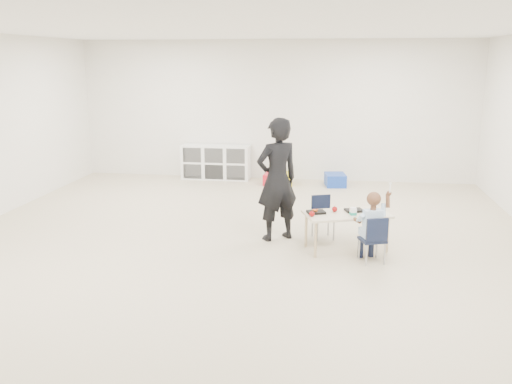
# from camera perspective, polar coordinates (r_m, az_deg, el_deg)

# --- Properties ---
(room) EXTENTS (9.00, 9.02, 2.80)m
(room) POSITION_cam_1_polar(r_m,az_deg,el_deg) (6.65, -2.20, 5.10)
(room) COLOR beige
(room) RESTS_ON ground
(table) EXTENTS (1.19, 0.86, 0.49)m
(table) POSITION_cam_1_polar(r_m,az_deg,el_deg) (7.09, 9.47, -4.07)
(table) COLOR beige
(table) RESTS_ON ground
(chair_near) EXTENTS (0.36, 0.35, 0.59)m
(chair_near) POSITION_cam_1_polar(r_m,az_deg,el_deg) (6.71, 12.15, -4.85)
(chair_near) COLOR black
(chair_near) RESTS_ON ground
(chair_far) EXTENTS (0.36, 0.35, 0.59)m
(chair_far) POSITION_cam_1_polar(r_m,az_deg,el_deg) (7.47, 7.09, -2.72)
(chair_far) COLOR black
(chair_far) RESTS_ON ground
(child) EXTENTS (0.50, 0.50, 0.93)m
(child) POSITION_cam_1_polar(r_m,az_deg,el_deg) (6.66, 12.22, -3.47)
(child) COLOR #B6D4F7
(child) RESTS_ON chair_near
(lunch_tray_near) EXTENTS (0.26, 0.22, 0.03)m
(lunch_tray_near) POSITION_cam_1_polar(r_m,az_deg,el_deg) (7.11, 10.27, -1.91)
(lunch_tray_near) COLOR black
(lunch_tray_near) RESTS_ON table
(lunch_tray_far) EXTENTS (0.26, 0.22, 0.03)m
(lunch_tray_far) POSITION_cam_1_polar(r_m,az_deg,el_deg) (6.96, 6.35, -2.12)
(lunch_tray_far) COLOR black
(lunch_tray_far) RESTS_ON table
(milk_carton) EXTENTS (0.09, 0.09, 0.10)m
(milk_carton) POSITION_cam_1_polar(r_m,az_deg,el_deg) (6.92, 10.18, -2.05)
(milk_carton) COLOR white
(milk_carton) RESTS_ON table
(bread_roll) EXTENTS (0.09, 0.09, 0.07)m
(bread_roll) POSITION_cam_1_polar(r_m,az_deg,el_deg) (7.03, 12.14, -2.03)
(bread_roll) COLOR #B9804C
(bread_roll) RESTS_ON table
(apple_near) EXTENTS (0.07, 0.07, 0.07)m
(apple_near) POSITION_cam_1_polar(r_m,az_deg,el_deg) (7.05, 8.28, -1.80)
(apple_near) COLOR maroon
(apple_near) RESTS_ON table
(apple_far) EXTENTS (0.07, 0.07, 0.07)m
(apple_far) POSITION_cam_1_polar(r_m,az_deg,el_deg) (6.80, 5.90, -2.30)
(apple_far) COLOR maroon
(apple_far) RESTS_ON table
(cubby_shelf) EXTENTS (1.40, 0.40, 0.70)m
(cubby_shelf) POSITION_cam_1_polar(r_m,az_deg,el_deg) (11.20, -4.25, 3.16)
(cubby_shelf) COLOR white
(cubby_shelf) RESTS_ON ground
(adult) EXTENTS (0.73, 0.68, 1.67)m
(adult) POSITION_cam_1_polar(r_m,az_deg,el_deg) (7.27, 2.24, 1.31)
(adult) COLOR black
(adult) RESTS_ON ground
(bin_red) EXTENTS (0.38, 0.47, 0.22)m
(bin_red) POSITION_cam_1_polar(r_m,az_deg,el_deg) (10.72, 1.85, 1.40)
(bin_red) COLOR red
(bin_red) RESTS_ON ground
(bin_yellow) EXTENTS (0.39, 0.48, 0.22)m
(bin_yellow) POSITION_cam_1_polar(r_m,az_deg,el_deg) (10.73, 2.90, 1.42)
(bin_yellow) COLOR gold
(bin_yellow) RESTS_ON ground
(bin_blue) EXTENTS (0.45, 0.54, 0.24)m
(bin_blue) POSITION_cam_1_polar(r_m,az_deg,el_deg) (10.69, 8.34, 1.28)
(bin_blue) COLOR #163BA7
(bin_blue) RESTS_ON ground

